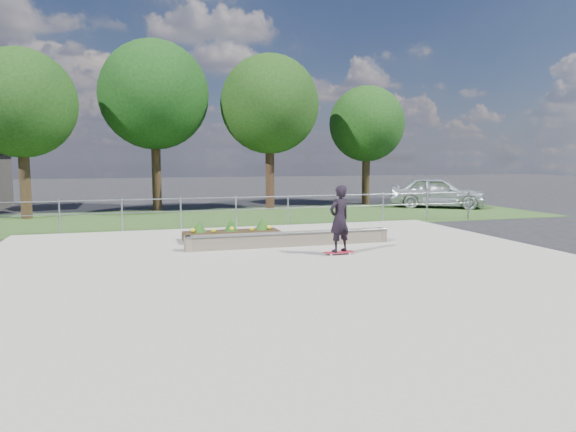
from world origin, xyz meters
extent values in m
plane|color=black|center=(0.00, 0.00, 0.00)|extent=(120.00, 120.00, 0.00)
cube|color=#29471C|center=(0.00, 11.00, 0.01)|extent=(30.00, 8.00, 0.02)
cube|color=#9E988C|center=(0.00, 0.00, 0.03)|extent=(15.00, 15.00, 0.06)
cylinder|color=gray|center=(-6.00, 7.50, 0.60)|extent=(0.06, 0.06, 1.20)
cylinder|color=#989BA0|center=(-4.00, 7.50, 0.60)|extent=(0.06, 0.06, 1.20)
cylinder|color=#999CA1|center=(-2.00, 7.50, 0.60)|extent=(0.06, 0.06, 1.20)
cylinder|color=#96979E|center=(0.00, 7.50, 0.60)|extent=(0.06, 0.06, 1.20)
cylinder|color=gray|center=(2.00, 7.50, 0.60)|extent=(0.06, 0.06, 1.20)
cylinder|color=#999CA2|center=(4.00, 7.50, 0.60)|extent=(0.06, 0.06, 1.20)
cylinder|color=gray|center=(6.00, 7.50, 0.60)|extent=(0.06, 0.06, 1.20)
cylinder|color=#93959B|center=(8.00, 7.50, 0.60)|extent=(0.06, 0.06, 1.20)
cylinder|color=gray|center=(10.00, 7.50, 0.60)|extent=(0.06, 0.06, 1.20)
cylinder|color=#9A9DA3|center=(0.00, 7.50, 1.15)|extent=(20.00, 0.04, 0.04)
cylinder|color=gray|center=(0.00, 7.50, 0.70)|extent=(20.00, 0.04, 0.04)
cylinder|color=#2F1F12|center=(-8.00, 13.00, 1.46)|extent=(0.44, 0.44, 2.93)
sphere|color=black|center=(-8.00, 13.00, 4.88)|extent=(4.55, 4.55, 4.55)
cylinder|color=black|center=(-2.50, 15.00, 1.69)|extent=(0.44, 0.44, 3.38)
sphere|color=black|center=(-2.50, 15.00, 5.62)|extent=(5.25, 5.25, 5.25)
cylinder|color=black|center=(3.00, 14.00, 1.57)|extent=(0.44, 0.44, 3.15)
sphere|color=black|center=(3.00, 14.00, 5.25)|extent=(4.90, 4.90, 4.90)
cylinder|color=#342415|center=(9.00, 15.50, 1.35)|extent=(0.44, 0.44, 2.70)
sphere|color=black|center=(9.00, 15.50, 4.50)|extent=(4.20, 4.20, 4.20)
cube|color=brown|center=(0.70, 2.95, 0.26)|extent=(6.00, 0.40, 0.40)
cylinder|color=gray|center=(0.70, 2.75, 0.46)|extent=(6.00, 0.06, 0.06)
cube|color=#695C4D|center=(-2.20, 2.95, 0.26)|extent=(0.15, 0.42, 0.40)
cube|color=brown|center=(3.60, 2.95, 0.26)|extent=(0.15, 0.42, 0.40)
cube|color=black|center=(-0.69, 4.52, 0.18)|extent=(3.00, 1.20, 0.25)
sphere|color=yellow|center=(-1.89, 4.62, 0.39)|extent=(0.14, 0.14, 0.14)
sphere|color=yellow|center=(-1.29, 4.42, 0.39)|extent=(0.14, 0.14, 0.14)
sphere|color=yellow|center=(-0.69, 4.62, 0.39)|extent=(0.14, 0.14, 0.14)
sphere|color=yellow|center=(-0.09, 4.42, 0.39)|extent=(0.14, 0.14, 0.14)
sphere|color=yellow|center=(0.51, 4.62, 0.39)|extent=(0.14, 0.14, 0.14)
cone|color=#1A4413|center=(-1.69, 4.77, 0.49)|extent=(0.44, 0.44, 0.36)
cone|color=#164213|center=(-0.69, 4.77, 0.49)|extent=(0.44, 0.44, 0.36)
cone|color=#1B4513|center=(0.31, 4.77, 0.49)|extent=(0.44, 0.44, 0.36)
cylinder|color=silver|center=(1.27, 1.17, 0.09)|extent=(0.05, 0.03, 0.05)
cylinder|color=white|center=(1.27, 1.35, 0.09)|extent=(0.05, 0.03, 0.05)
cylinder|color=white|center=(1.79, 1.17, 0.09)|extent=(0.05, 0.03, 0.05)
cylinder|color=white|center=(1.79, 1.35, 0.09)|extent=(0.05, 0.03, 0.05)
cylinder|color=gray|center=(1.27, 1.26, 0.11)|extent=(0.02, 0.18, 0.02)
cylinder|color=#A5A5AA|center=(1.79, 1.26, 0.11)|extent=(0.02, 0.18, 0.02)
cube|color=#AC1529|center=(1.53, 1.26, 0.13)|extent=(0.80, 0.21, 0.02)
imported|color=black|center=(1.53, 1.26, 1.01)|extent=(0.74, 0.61, 1.74)
imported|color=silver|center=(11.59, 12.34, 0.82)|extent=(5.11, 4.20, 1.64)
camera|label=1|loc=(-3.56, -11.05, 2.57)|focal=32.00mm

